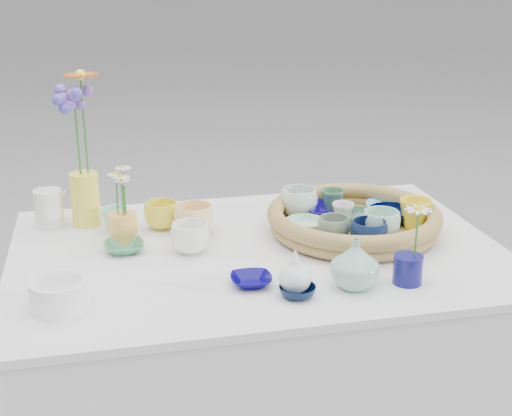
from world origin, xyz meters
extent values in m
imported|color=#0E046C|center=(0.24, 0.14, 0.80)|extent=(0.16, 0.16, 0.03)
imported|color=black|center=(0.40, 0.07, 0.80)|extent=(0.13, 0.13, 0.04)
imported|color=yellow|center=(0.44, 0.01, 0.82)|extent=(0.11, 0.11, 0.08)
imported|color=#49815C|center=(0.30, 0.07, 0.80)|extent=(0.13, 0.13, 0.03)
imported|color=slate|center=(0.19, -0.04, 0.82)|extent=(0.11, 0.11, 0.07)
imported|color=#A4DFC6|center=(0.14, 0.04, 0.80)|extent=(0.12, 0.12, 0.03)
imported|color=silver|center=(0.16, 0.17, 0.82)|extent=(0.13, 0.13, 0.08)
imported|color=silver|center=(0.26, 0.09, 0.81)|extent=(0.07, 0.07, 0.06)
imported|color=#7CBEEB|center=(0.41, 0.16, 0.79)|extent=(0.12, 0.12, 0.02)
imported|color=#0C193F|center=(0.26, -0.10, 0.82)|extent=(0.11, 0.11, 0.07)
imported|color=#FFB75C|center=(0.17, -0.02, 0.79)|extent=(0.11, 0.11, 0.02)
imported|color=#B5E8D1|center=(0.32, -0.05, 0.82)|extent=(0.12, 0.12, 0.08)
imported|color=#3D7048|center=(0.27, 0.19, 0.81)|extent=(0.08, 0.08, 0.06)
imported|color=yellow|center=(-0.23, 0.21, 0.80)|extent=(0.12, 0.12, 0.08)
imported|color=#FFD890|center=(-0.15, 0.14, 0.81)|extent=(0.11, 0.11, 0.08)
imported|color=#3E8859|center=(-0.34, 0.06, 0.78)|extent=(0.10, 0.10, 0.02)
imported|color=white|center=(-0.17, 0.02, 0.80)|extent=(0.13, 0.13, 0.08)
imported|color=#07005B|center=(-0.06, -0.21, 0.78)|extent=(0.10, 0.10, 0.02)
imported|color=#90DEB7|center=(-0.35, 0.21, 0.80)|extent=(0.07, 0.07, 0.07)
imported|color=black|center=(0.02, -0.29, 0.78)|extent=(0.09, 0.09, 0.03)
imported|color=#85BEA7|center=(0.16, -0.27, 0.82)|extent=(0.14, 0.14, 0.12)
cylinder|color=#101059|center=(0.29, -0.28, 0.80)|extent=(0.07, 0.07, 0.07)
cylinder|color=#FAE444|center=(-0.43, 0.28, 0.84)|extent=(0.10, 0.10, 0.15)
cylinder|color=#FFB650|center=(-0.34, 0.12, 0.81)|extent=(0.10, 0.10, 0.08)
camera|label=1|loc=(-0.38, -1.67, 1.48)|focal=50.00mm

